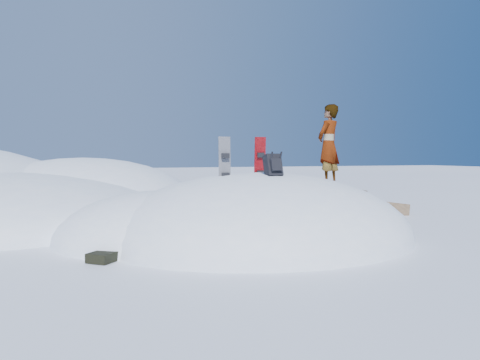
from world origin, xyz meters
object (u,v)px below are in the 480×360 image
object	(u,v)px
snowboard_dark	(225,168)
backpack	(273,166)
snowboard_red	(260,166)
person	(329,145)

from	to	relation	value
snowboard_dark	backpack	size ratio (longest dim) A/B	2.47
snowboard_red	backpack	size ratio (longest dim) A/B	2.52
backpack	snowboard_red	bearing A→B (deg)	77.86
snowboard_red	backpack	xyz separation A→B (m)	(-0.21, -1.21, 0.04)
backpack	person	xyz separation A→B (m)	(1.90, 0.94, 0.47)
snowboard_red	person	xyz separation A→B (m)	(1.69, -0.27, 0.51)
snowboard_dark	person	size ratio (longest dim) A/B	0.70
snowboard_red	snowboard_dark	bearing A→B (deg)	-139.02
snowboard_red	backpack	bearing A→B (deg)	-89.98
snowboard_dark	person	xyz separation A→B (m)	(2.79, 0.40, 0.53)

